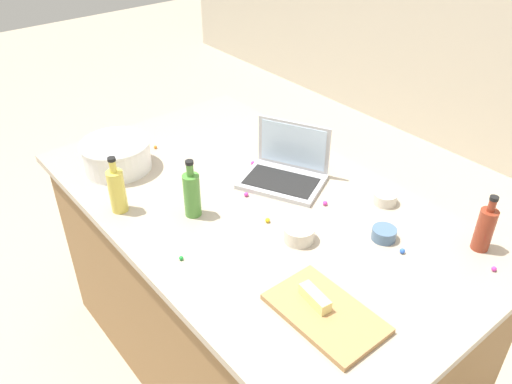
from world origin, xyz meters
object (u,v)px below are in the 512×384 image
object	(u,v)px
bottle_oil	(117,190)
ramekin_wide	(385,198)
bottle_soy	(485,228)
laptop	(286,169)
mixing_bowl_large	(116,154)
bottle_olive	(192,194)
butter_stick_left	(315,298)
ramekin_small	(384,234)
cutting_board	(325,313)
ramekin_medium	(299,234)

from	to	relation	value
bottle_oil	ramekin_wide	bearing A→B (deg)	53.32
bottle_soy	ramekin_wide	bearing A→B (deg)	-173.92
laptop	mixing_bowl_large	size ratio (longest dim) A/B	1.33
laptop	bottle_olive	xyz separation A→B (m)	(-0.04, -0.41, 0.04)
bottle_oil	butter_stick_left	world-z (taller)	bottle_oil
bottle_oil	ramekin_small	xyz separation A→B (m)	(0.72, 0.61, -0.07)
mixing_bowl_large	ramekin_wide	distance (m)	1.08
cutting_board	ramekin_small	distance (m)	0.42
cutting_board	ramekin_wide	bearing A→B (deg)	113.85
bottle_soy	ramekin_medium	size ratio (longest dim) A/B	1.98
laptop	ramekin_small	xyz separation A→B (m)	(0.49, 0.01, -0.03)
ramekin_small	ramekin_wide	bearing A→B (deg)	128.19
laptop	cutting_board	bearing A→B (deg)	-32.95
ramekin_medium	ramekin_wide	world-z (taller)	ramekin_medium
cutting_board	ramekin_medium	bearing A→B (deg)	149.50
laptop	ramekin_wide	bearing A→B (deg)	26.31
cutting_board	ramekin_wide	distance (m)	0.62
butter_stick_left	ramekin_small	xyz separation A→B (m)	(-0.07, 0.40, -0.02)
butter_stick_left	ramekin_medium	xyz separation A→B (m)	(-0.25, 0.17, -0.01)
mixing_bowl_large	bottle_oil	distance (m)	0.30
ramekin_small	butter_stick_left	bearing A→B (deg)	-79.50
laptop	bottle_soy	distance (m)	0.75
bottle_soy	ramekin_small	size ratio (longest dim) A/B	2.48
mixing_bowl_large	bottle_soy	bearing A→B (deg)	29.47
bottle_oil	ramekin_wide	world-z (taller)	bottle_oil
ramekin_small	laptop	bearing A→B (deg)	-179.20
ramekin_wide	cutting_board	bearing A→B (deg)	-66.15
bottle_oil	cutting_board	size ratio (longest dim) A/B	0.66
bottle_oil	butter_stick_left	bearing A→B (deg)	15.08
bottle_olive	butter_stick_left	xyz separation A→B (m)	(0.60, 0.02, -0.05)
bottle_olive	ramekin_medium	bearing A→B (deg)	29.17
cutting_board	butter_stick_left	size ratio (longest dim) A/B	3.03
mixing_bowl_large	bottle_olive	xyz separation A→B (m)	(0.46, 0.06, 0.02)
laptop	bottle_soy	bearing A→B (deg)	16.59
ramekin_wide	ramekin_medium	bearing A→B (deg)	-96.30
laptop	ramekin_medium	bearing A→B (deg)	-35.15
ramekin_medium	ramekin_wide	distance (m)	0.40
bottle_oil	ramekin_wide	size ratio (longest dim) A/B	2.59
mixing_bowl_large	bottle_oil	world-z (taller)	bottle_oil
ramekin_medium	bottle_soy	bearing A→B (deg)	46.75
bottle_soy	bottle_oil	distance (m)	1.25
mixing_bowl_large	ramekin_wide	size ratio (longest dim) A/B	3.31
laptop	ramekin_small	world-z (taller)	laptop
bottle_olive	butter_stick_left	world-z (taller)	bottle_olive
laptop	cutting_board	xyz separation A→B (m)	(0.61, -0.39, -0.04)
laptop	mixing_bowl_large	bearing A→B (deg)	-136.48
bottle_olive	ramekin_wide	distance (m)	0.71
mixing_bowl_large	ramekin_medium	xyz separation A→B (m)	(0.81, 0.26, -0.04)
bottle_soy	ramekin_medium	bearing A→B (deg)	-133.25
mixing_bowl_large	ramekin_small	distance (m)	1.10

